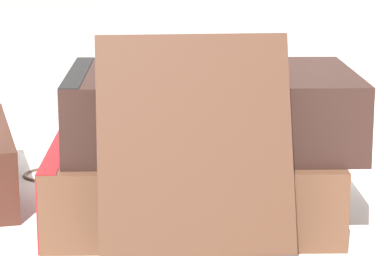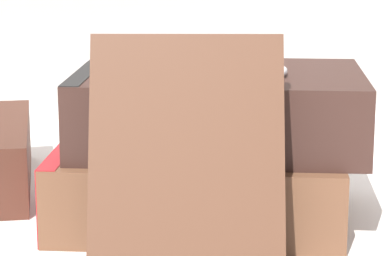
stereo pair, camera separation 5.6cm
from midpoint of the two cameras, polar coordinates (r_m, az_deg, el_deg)
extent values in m
plane|color=silver|center=(0.59, 2.80, -6.01)|extent=(3.00, 3.00, 0.00)
cube|color=brown|center=(0.59, 2.69, -3.49)|extent=(0.19, 0.15, 0.05)
cube|color=maroon|center=(0.60, -5.41, -3.30)|extent=(0.02, 0.13, 0.05)
cube|color=#331E19|center=(0.58, 4.12, 1.17)|extent=(0.19, 0.13, 0.05)
cube|color=black|center=(0.59, -4.19, 1.29)|extent=(0.02, 0.12, 0.05)
cube|color=#4C2D1E|center=(0.50, 2.49, -1.85)|extent=(0.11, 0.06, 0.13)
cylinder|color=white|center=(0.57, 5.86, 3.61)|extent=(0.05, 0.05, 0.01)
torus|color=#B2B2B7|center=(0.57, 5.86, 3.61)|extent=(0.05, 0.05, 0.01)
sphere|color=#B2B2B7|center=(0.60, 5.63, 4.02)|extent=(0.01, 0.01, 0.01)
torus|color=#4C3828|center=(0.71, -5.67, -2.64)|extent=(0.05, 0.05, 0.00)
torus|color=#4C3828|center=(0.72, -1.88, -2.30)|extent=(0.05, 0.05, 0.00)
cylinder|color=#4C3828|center=(0.72, -3.76, -2.47)|extent=(0.02, 0.01, 0.00)
camera|label=1|loc=(0.03, -87.20, 0.65)|focal=85.00mm
camera|label=2|loc=(0.03, 92.80, -0.65)|focal=85.00mm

